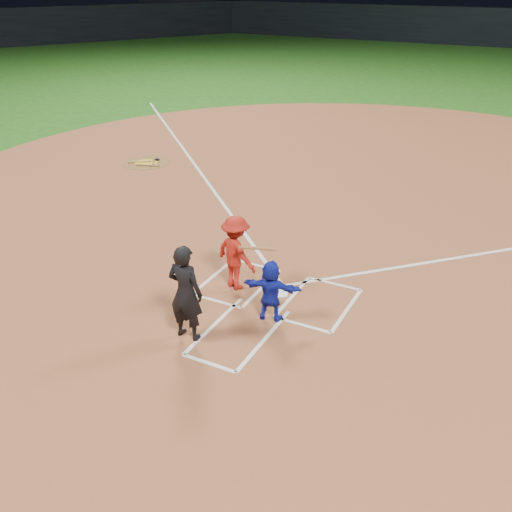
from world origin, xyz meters
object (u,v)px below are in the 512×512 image
at_px(on_deck_circle, 146,163).
at_px(catcher, 271,291).
at_px(umpire, 186,293).
at_px(batter_at_plate, 236,253).
at_px(home_plate, 277,292).

xyz_separation_m(on_deck_circle, catcher, (8.44, -7.10, 0.63)).
relative_size(umpire, batter_at_plate, 1.15).
bearing_deg(catcher, batter_at_plate, -43.95).
distance_m(on_deck_circle, catcher, 11.05).
bearing_deg(home_plate, catcher, 108.28).
height_order(on_deck_circle, batter_at_plate, batter_at_plate).
relative_size(home_plate, catcher, 0.47).
height_order(umpire, batter_at_plate, umpire).
height_order(home_plate, on_deck_circle, home_plate).
relative_size(on_deck_circle, umpire, 0.89).
distance_m(on_deck_circle, batter_at_plate, 9.63).
bearing_deg(on_deck_circle, umpire, -48.84).
bearing_deg(on_deck_circle, catcher, -40.08).
xyz_separation_m(umpire, batter_at_plate, (-0.10, 2.07, -0.12)).
xyz_separation_m(home_plate, umpire, (-0.79, -2.26, 0.95)).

